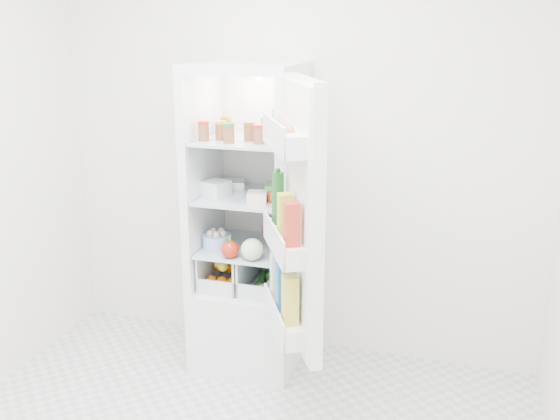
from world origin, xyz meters
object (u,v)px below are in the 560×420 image
(red_cabbage, at_px, (277,230))
(mushroom_bowl, at_px, (217,241))
(fridge_door, at_px, (297,224))
(refrigerator, at_px, (252,255))

(red_cabbage, height_order, mushroom_bowl, red_cabbage)
(red_cabbage, relative_size, fridge_door, 0.14)
(red_cabbage, xyz_separation_m, mushroom_bowl, (-0.32, -0.16, -0.05))
(red_cabbage, distance_m, fridge_door, 0.73)
(refrigerator, xyz_separation_m, red_cabbage, (0.15, 0.02, 0.17))
(refrigerator, xyz_separation_m, fridge_door, (0.44, -0.60, 0.43))
(mushroom_bowl, bearing_deg, red_cabbage, 26.13)
(refrigerator, relative_size, fridge_door, 1.38)
(red_cabbage, bearing_deg, refrigerator, -173.89)
(fridge_door, bearing_deg, red_cabbage, -3.14)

